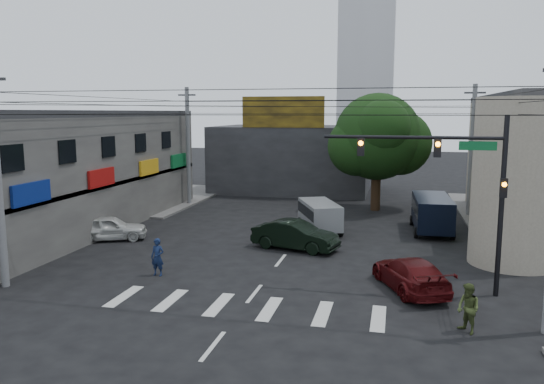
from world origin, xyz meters
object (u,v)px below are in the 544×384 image
(utility_pole_far_right, at_px, (472,151))
(dark_sedan, at_px, (295,235))
(traffic_gantry, at_px, (458,175))
(utility_pole_far_left, at_px, (188,147))
(navy_van, at_px, (432,214))
(street_tree, at_px, (377,137))
(silver_minivan, at_px, (320,217))
(white_compact, at_px, (109,228))
(maroon_sedan, at_px, (410,274))
(pedestrian_olive, at_px, (468,309))
(traffic_officer, at_px, (158,257))

(utility_pole_far_right, distance_m, dark_sedan, 15.97)
(traffic_gantry, relative_size, utility_pole_far_left, 0.78)
(utility_pole_far_left, height_order, navy_van, utility_pole_far_left)
(dark_sedan, bearing_deg, navy_van, -36.20)
(street_tree, xyz_separation_m, utility_pole_far_left, (-14.50, -1.00, -0.87))
(utility_pole_far_right, xyz_separation_m, dark_sedan, (-10.21, -11.67, -3.83))
(dark_sedan, relative_size, navy_van, 0.89)
(street_tree, xyz_separation_m, silver_minivan, (-3.04, -8.20, -4.55))
(white_compact, distance_m, maroon_sedan, 17.37)
(street_tree, distance_m, white_compact, 20.11)
(street_tree, bearing_deg, dark_sedan, -106.31)
(street_tree, relative_size, navy_van, 1.58)
(dark_sedan, bearing_deg, silver_minivan, 6.11)
(street_tree, bearing_deg, pedestrian_olive, -79.92)
(street_tree, bearing_deg, navy_van, -61.21)
(traffic_officer, bearing_deg, dark_sedan, 53.29)
(utility_pole_far_right, height_order, traffic_officer, utility_pole_far_right)
(utility_pole_far_left, bearing_deg, white_compact, -90.00)
(maroon_sedan, bearing_deg, white_compact, -39.41)
(navy_van, relative_size, traffic_officer, 3.24)
(traffic_officer, bearing_deg, silver_minivan, 64.96)
(traffic_gantry, xyz_separation_m, silver_minivan, (-6.86, 9.81, -3.91))
(traffic_officer, bearing_deg, utility_pole_far_left, 111.83)
(maroon_sedan, distance_m, silver_minivan, 11.14)
(dark_sedan, relative_size, pedestrian_olive, 2.91)
(utility_pole_far_right, bearing_deg, silver_minivan, -142.96)
(utility_pole_far_left, xyz_separation_m, white_compact, (0.00, -12.10, -3.89))
(silver_minivan, bearing_deg, traffic_officer, 128.15)
(street_tree, height_order, dark_sedan, street_tree)
(utility_pole_far_right, relative_size, pedestrian_olive, 5.45)
(navy_van, bearing_deg, white_compact, 107.24)
(utility_pole_far_right, bearing_deg, maroon_sedan, -104.32)
(navy_van, distance_m, traffic_officer, 17.34)
(street_tree, height_order, white_compact, street_tree)
(utility_pole_far_left, bearing_deg, street_tree, 3.95)
(traffic_officer, bearing_deg, white_compact, 139.57)
(traffic_gantry, relative_size, maroon_sedan, 1.42)
(utility_pole_far_left, relative_size, white_compact, 2.04)
(pedestrian_olive, bearing_deg, navy_van, 144.34)
(traffic_officer, bearing_deg, utility_pole_far_right, 53.07)
(maroon_sedan, height_order, silver_minivan, silver_minivan)
(silver_minivan, bearing_deg, navy_van, -99.74)
(street_tree, xyz_separation_m, traffic_gantry, (3.82, -18.00, -0.64))
(utility_pole_far_right, xyz_separation_m, white_compact, (-21.00, -12.10, -3.89))
(utility_pole_far_left, bearing_deg, utility_pole_far_right, 0.00)
(maroon_sedan, distance_m, navy_van, 11.50)
(dark_sedan, xyz_separation_m, silver_minivan, (0.67, 4.47, 0.15))
(street_tree, distance_m, silver_minivan, 9.86)
(silver_minivan, xyz_separation_m, traffic_officer, (-5.83, -10.44, -0.07))
(utility_pole_far_left, xyz_separation_m, silver_minivan, (11.46, -7.20, -3.68))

